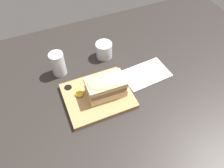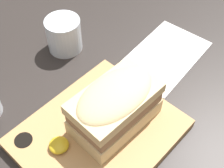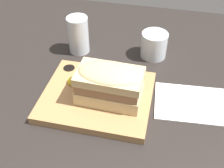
% 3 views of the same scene
% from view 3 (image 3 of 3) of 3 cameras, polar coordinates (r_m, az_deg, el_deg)
% --- Properties ---
extents(dining_table, '(1.98, 1.17, 0.02)m').
position_cam_3_polar(dining_table, '(0.76, -3.50, -4.00)').
color(dining_table, '#282321').
rests_on(dining_table, ground).
extents(serving_board, '(0.29, 0.24, 0.02)m').
position_cam_3_polar(serving_board, '(0.75, -3.05, -2.50)').
color(serving_board, tan).
rests_on(serving_board, dining_table).
extents(sandwich, '(0.17, 0.10, 0.10)m').
position_cam_3_polar(sandwich, '(0.70, -0.47, 0.37)').
color(sandwich, '#DBBC84').
rests_on(sandwich, serving_board).
extents(mustard_dollop, '(0.04, 0.04, 0.01)m').
position_cam_3_polar(mustard_dollop, '(0.78, -7.74, 0.64)').
color(mustard_dollop, gold).
rests_on(mustard_dollop, serving_board).
extents(water_glass, '(0.07, 0.07, 0.12)m').
position_cam_3_polar(water_glass, '(0.91, -6.82, 9.47)').
color(water_glass, silver).
rests_on(water_glass, dining_table).
extents(wine_glass, '(0.08, 0.08, 0.08)m').
position_cam_3_polar(wine_glass, '(0.90, 8.49, 7.62)').
color(wine_glass, silver).
rests_on(wine_glass, dining_table).
extents(napkin, '(0.23, 0.15, 0.00)m').
position_cam_3_polar(napkin, '(0.78, 16.82, -3.90)').
color(napkin, white).
rests_on(napkin, dining_table).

